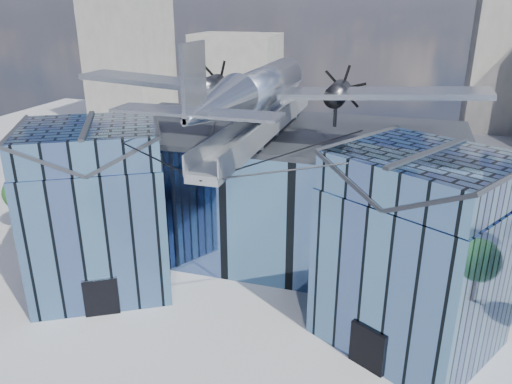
% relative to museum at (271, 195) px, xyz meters
% --- Properties ---
extents(ground_plane, '(120.00, 120.00, 0.00)m').
position_rel_museum_xyz_m(ground_plane, '(-0.00, -5.82, -5.54)').
color(ground_plane, gray).
extents(museum, '(32.88, 24.50, 17.60)m').
position_rel_museum_xyz_m(museum, '(0.00, 0.00, 0.00)').
color(museum, '#4B6D99').
rests_on(museum, ground).
extents(bg_towers, '(77.00, 24.50, 26.00)m').
position_rel_museum_xyz_m(bg_towers, '(1.45, 44.67, 4.47)').
color(bg_towers, slate).
rests_on(bg_towers, ground).
extents(tree_side_w, '(4.07, 4.07, 5.04)m').
position_rel_museum_xyz_m(tree_side_w, '(-22.59, -0.80, -2.13)').
color(tree_side_w, '#322214').
rests_on(tree_side_w, ground).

